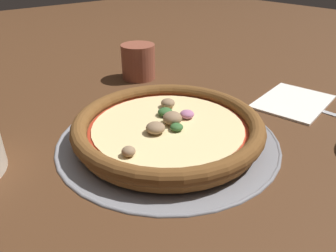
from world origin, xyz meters
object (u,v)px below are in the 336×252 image
(pizza_tray, at_px, (168,138))
(pizza, at_px, (168,127))
(napkin, at_px, (293,101))
(fork, at_px, (306,106))
(drinking_cup, at_px, (138,62))

(pizza_tray, xyz_separation_m, pizza, (-0.00, -0.00, 0.02))
(napkin, distance_m, fork, 0.03)
(napkin, relative_size, fork, 1.03)
(napkin, height_order, fork, napkin)
(drinking_cup, bearing_deg, fork, 113.44)
(drinking_cup, bearing_deg, napkin, 114.93)
(napkin, bearing_deg, pizza_tray, -10.90)
(pizza, bearing_deg, napkin, 169.08)
(pizza, distance_m, fork, 0.30)
(pizza_tray, height_order, fork, pizza_tray)
(drinking_cup, xyz_separation_m, napkin, (-0.15, 0.32, -0.04))
(fork, bearing_deg, pizza_tray, 70.57)
(pizza_tray, xyz_separation_m, napkin, (-0.29, 0.05, 0.00))
(drinking_cup, relative_size, napkin, 0.44)
(pizza_tray, bearing_deg, fork, 164.19)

